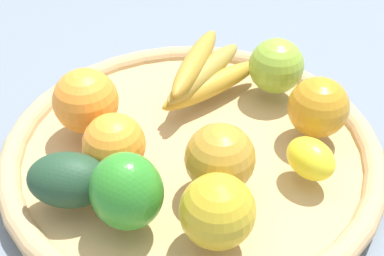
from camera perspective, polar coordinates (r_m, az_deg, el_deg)
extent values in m
plane|color=slate|center=(0.70, 0.00, -3.72)|extent=(2.40, 2.40, 0.00)
cylinder|color=tan|center=(0.69, 0.00, -2.99)|extent=(0.46, 0.46, 0.02)
torus|color=tan|center=(0.69, 0.00, -2.24)|extent=(0.48, 0.48, 0.03)
sphere|color=#B5872A|center=(0.59, 2.96, -3.21)|extent=(0.11, 0.11, 0.08)
ellipsoid|color=gold|center=(0.75, 2.17, 4.57)|extent=(0.16, 0.11, 0.03)
ellipsoid|color=#A98D3B|center=(0.75, 1.32, 5.87)|extent=(0.14, 0.15, 0.03)
ellipsoid|color=#AE872F|center=(0.74, 0.35, 7.00)|extent=(0.11, 0.17, 0.03)
sphere|color=#C1841F|center=(0.68, 13.15, 2.14)|extent=(0.11, 0.11, 0.08)
sphere|color=orange|center=(0.62, -8.20, -1.70)|extent=(0.08, 0.08, 0.07)
sphere|color=orange|center=(0.68, -11.12, 2.81)|extent=(0.10, 0.10, 0.08)
ellipsoid|color=yellow|center=(0.63, 12.38, -3.16)|extent=(0.07, 0.08, 0.05)
sphere|color=gold|center=(0.54, 2.46, -8.78)|extent=(0.10, 0.10, 0.08)
ellipsoid|color=#21432A|center=(0.60, -12.89, -5.35)|extent=(0.10, 0.08, 0.06)
sphere|color=#85AC35|center=(0.75, 8.86, 6.47)|extent=(0.11, 0.11, 0.08)
ellipsoid|color=#2F8928|center=(0.55, -6.89, -6.65)|extent=(0.10, 0.09, 0.09)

